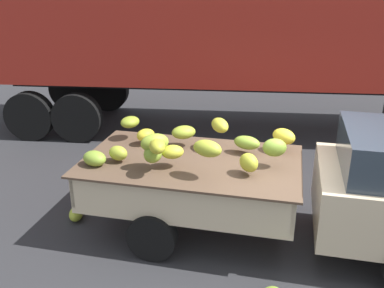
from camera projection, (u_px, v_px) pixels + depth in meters
The scene contains 5 objects.
ground at pixel (297, 250), 5.70m from camera, with size 220.00×220.00×0.00m, color #28282B.
curb_strip at pixel (277, 83), 14.28m from camera, with size 80.00×0.80×0.16m, color gray.
pickup_truck at pixel (346, 188), 5.44m from camera, with size 5.30×2.10×1.70m.
semi_trailer at pixel (243, 19), 9.34m from camera, with size 12.12×3.21×3.95m.
fallen_banana_bunch_near_tailgate at pixel (76, 214), 6.38m from camera, with size 0.34×0.20×0.20m, color #9BA82F.
Camera 1 is at (-0.65, -4.94, 3.41)m, focal length 39.83 mm.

